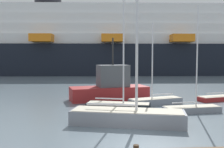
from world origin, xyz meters
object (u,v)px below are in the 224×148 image
(sailboat_2, at_px, (222,96))
(fishing_boat_0, at_px, (110,87))
(cruise_ship, at_px, (140,45))
(sailboat_7, at_px, (156,100))
(sailboat_0, at_px, (127,115))
(sailboat_1, at_px, (192,108))
(sailboat_4, at_px, (118,105))

(sailboat_2, height_order, fishing_boat_0, sailboat_2)
(cruise_ship, bearing_deg, sailboat_2, -86.21)
(sailboat_2, xyz_separation_m, cruise_ship, (-0.89, 41.20, 7.19))
(fishing_boat_0, bearing_deg, cruise_ship, 62.56)
(sailboat_7, bearing_deg, sailboat_0, 44.67)
(sailboat_1, height_order, sailboat_7, sailboat_1)
(fishing_boat_0, xyz_separation_m, cruise_ship, (10.36, 40.04, 6.33))
(sailboat_1, height_order, sailboat_4, sailboat_4)
(sailboat_2, bearing_deg, fishing_boat_0, 158.88)
(sailboat_1, relative_size, sailboat_7, 1.12)
(sailboat_1, distance_m, sailboat_7, 3.96)
(sailboat_2, bearing_deg, sailboat_7, 179.06)
(sailboat_2, bearing_deg, sailboat_1, -150.05)
(fishing_boat_0, bearing_deg, sailboat_7, -50.09)
(sailboat_4, bearing_deg, fishing_boat_0, 107.87)
(sailboat_0, xyz_separation_m, sailboat_4, (-0.19, 4.15, -0.17))
(sailboat_7, relative_size, cruise_ship, 0.06)
(sailboat_1, xyz_separation_m, sailboat_2, (5.20, 5.23, 0.01))
(fishing_boat_0, bearing_deg, sailboat_0, -99.85)
(sailboat_4, xyz_separation_m, fishing_boat_0, (-0.32, 5.42, 0.76))
(sailboat_0, bearing_deg, sailboat_1, 43.28)
(cruise_ship, bearing_deg, sailboat_7, -95.88)
(sailboat_0, relative_size, cruise_ship, 0.10)
(sailboat_7, height_order, fishing_boat_0, sailboat_7)
(sailboat_2, bearing_deg, cruise_ship, 76.02)
(sailboat_0, height_order, sailboat_7, sailboat_0)
(sailboat_0, distance_m, sailboat_1, 6.39)
(sailboat_2, bearing_deg, sailboat_0, -157.16)
(sailboat_0, distance_m, fishing_boat_0, 9.60)
(sailboat_0, xyz_separation_m, fishing_boat_0, (-0.51, 9.57, 0.60))
(fishing_boat_0, bearing_deg, sailboat_1, -59.51)
(cruise_ship, bearing_deg, sailboat_1, -92.75)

